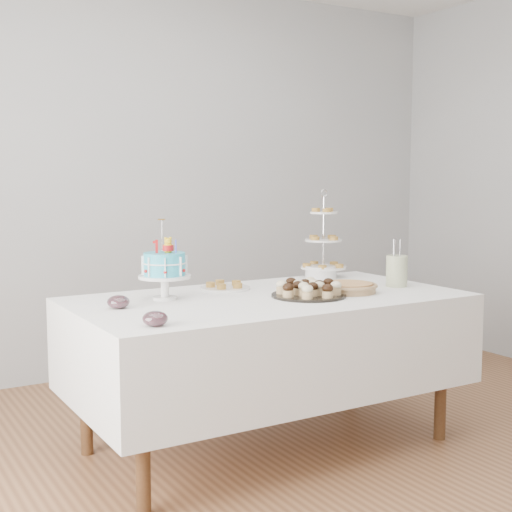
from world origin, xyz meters
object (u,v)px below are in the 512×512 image
birthday_cake (165,278)px  cupcake_tray (309,288)px  pie (348,287)px  tiered_stand (324,241)px  jam_bowl_b (118,302)px  pastry_plate (225,286)px  jam_bowl_a (155,319)px  plate_stack (321,272)px  table (268,341)px  utensil_pitcher (397,270)px

birthday_cake → cupcake_tray: (0.64, -0.29, -0.06)m
pie → tiered_stand: 0.58m
pie → jam_bowl_b: bearing=171.6°
pie → pastry_plate: 0.64m
pastry_plate → jam_bowl_b: size_ratio=2.59×
tiered_stand → jam_bowl_b: size_ratio=5.08×
pie → jam_bowl_a: 1.20m
cupcake_tray → jam_bowl_b: size_ratio=3.63×
pastry_plate → plate_stack: bearing=7.3°
cupcake_tray → plate_stack: bearing=48.9°
table → utensil_pitcher: (0.76, -0.09, 0.32)m
cupcake_tray → pie: size_ratio=1.21×
tiered_stand → cupcake_tray: bearing=-132.1°
jam_bowl_a → jam_bowl_b: size_ratio=1.01×
cupcake_tray → pie: bearing=1.9°
plate_stack → pastry_plate: plate_stack is taller
plate_stack → birthday_cake: bearing=-168.9°
jam_bowl_a → jam_bowl_b: (0.01, 0.44, -0.00)m
plate_stack → jam_bowl_b: bearing=-166.8°
tiered_stand → pie: bearing=-113.2°
birthday_cake → cupcake_tray: bearing=-2.0°
cupcake_tray → pie: (0.25, 0.01, -0.01)m
birthday_cake → jam_bowl_a: (-0.28, -0.54, -0.08)m
table → jam_bowl_b: (-0.75, 0.06, 0.26)m
cupcake_tray → plate_stack: size_ratio=2.03×
table → jam_bowl_a: jam_bowl_a is taller
plate_stack → jam_bowl_b: plate_stack is taller
birthday_cake → cupcake_tray: birthday_cake is taller
jam_bowl_a → table: bearing=26.1°
utensil_pitcher → pie: bearing=177.6°
pie → tiered_stand: (0.22, 0.51, 0.19)m
pastry_plate → jam_bowl_a: size_ratio=2.57×
birthday_cake → tiered_stand: size_ratio=0.75×
plate_stack → pastry_plate: size_ratio=0.69×
birthday_cake → plate_stack: birthday_cake is taller
jam_bowl_b → utensil_pitcher: bearing=-5.7°
utensil_pitcher → birthday_cake: bearing=162.3°
plate_stack → jam_bowl_a: plate_stack is taller
table → pastry_plate: 0.39m
jam_bowl_b → utensil_pitcher: utensil_pitcher is taller
pie → pastry_plate: bearing=140.8°
birthday_cake → pie: (0.89, -0.28, -0.08)m
cupcake_tray → birthday_cake: bearing=155.9°
pie → jam_bowl_b: (-1.16, 0.17, 0.00)m
table → tiered_stand: size_ratio=3.72×
jam_bowl_b → pastry_plate: bearing=19.0°
tiered_stand → jam_bowl_b: tiered_stand is taller
cupcake_tray → jam_bowl_b: (-0.91, 0.18, -0.01)m
tiered_stand → pastry_plate: tiered_stand is taller
jam_bowl_a → pie: bearing=12.8°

